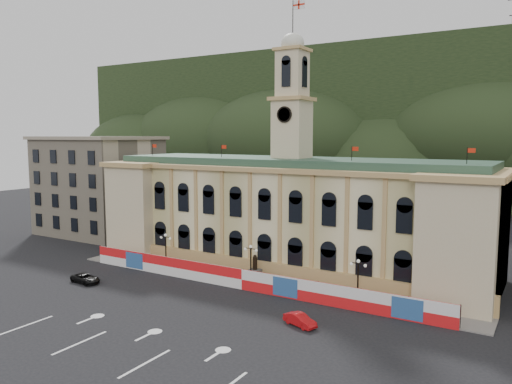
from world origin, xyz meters
The scene contains 13 objects.
ground centered at (0.00, 0.00, 0.00)m, with size 260.00×260.00×0.00m, color black.
lane_markings centered at (0.00, -5.00, 0.00)m, with size 26.00×10.00×0.02m, color white, non-canonical shape.
hill_ridge centered at (0.03, 121.99, 19.48)m, with size 230.00×80.00×64.00m.
city_hall centered at (0.00, 27.63, 7.85)m, with size 56.20×17.60×37.10m.
side_building_left centered at (-43.00, 30.93, 9.33)m, with size 21.00×17.00×18.60m.
hoarding_fence centered at (0.06, 15.07, 1.25)m, with size 50.00×0.44×2.50m.
pavement centered at (0.00, 17.75, 0.08)m, with size 56.00×5.50×0.16m, color slate.
statue centered at (0.00, 18.00, 1.19)m, with size 1.40×1.40×3.72m.
lamp_left centered at (-14.00, 17.00, 3.07)m, with size 1.96×0.44×5.15m.
lamp_center centered at (0.00, 17.00, 3.07)m, with size 1.96×0.44×5.15m.
lamp_right centered at (14.00, 17.00, 3.07)m, with size 1.96×0.44×5.15m.
red_sedan centered at (11.30, 8.04, 0.61)m, with size 3.91×2.44×1.21m, color #BB0D10.
black_suv centered at (-18.58, 6.85, 0.60)m, with size 4.44×2.33×1.19m, color black.
Camera 1 is at (32.24, -34.87, 18.74)m, focal length 35.00 mm.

